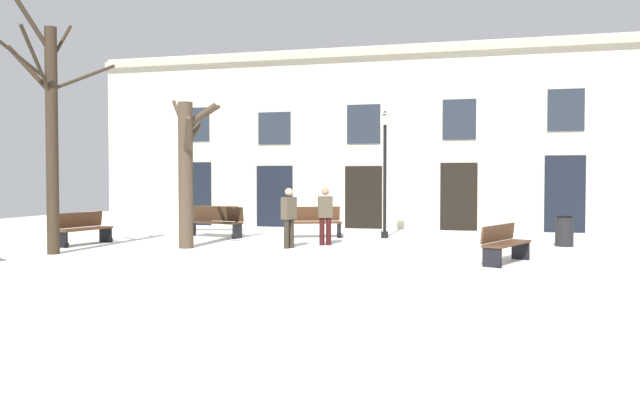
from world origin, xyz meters
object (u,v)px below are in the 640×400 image
at_px(tree_foreground, 50,128).
at_px(bench_far_corner, 212,218).
at_px(tree_right_of_center, 187,166).
at_px(streetlamp, 385,160).
at_px(bench_back_to_back_right, 314,222).
at_px(bench_near_lamp, 215,221).
at_px(litter_bin, 564,231).
at_px(bench_by_litter_bin, 505,243).
at_px(bench_back_to_back_left, 82,228).
at_px(person_crossing_plaza, 325,214).
at_px(person_by_shop_door, 289,215).

height_order(tree_foreground, bench_far_corner, tree_foreground).
height_order(tree_right_of_center, streetlamp, tree_right_of_center).
distance_m(bench_back_to_back_right, bench_near_lamp, 3.05).
relative_size(litter_bin, bench_by_litter_bin, 0.45).
bearing_deg(bench_back_to_back_left, bench_far_corner, -3.49).
bearing_deg(bench_back_to_back_right, litter_bin, -28.20).
bearing_deg(tree_foreground, bench_back_to_back_right, 49.14).
height_order(streetlamp, bench_near_lamp, streetlamp).
distance_m(streetlamp, bench_back_to_back_left, 8.86).
xyz_separation_m(tree_right_of_center, bench_by_litter_bin, (7.91, -1.02, -1.69)).
bearing_deg(streetlamp, bench_back_to_back_right, -168.16).
bearing_deg(person_crossing_plaza, streetlamp, 42.26).
bearing_deg(bench_back_to_back_right, bench_far_corner, 134.76).
distance_m(bench_back_to_back_left, bench_near_lamp, 3.96).
xyz_separation_m(streetlamp, bench_by_litter_bin, (3.39, -5.05, -1.92)).
bearing_deg(streetlamp, person_crossing_plaza, -116.31).
distance_m(tree_foreground, streetlamp, 9.34).
height_order(bench_far_corner, bench_near_lamp, bench_near_lamp).
bearing_deg(tree_foreground, bench_back_to_back_left, 106.63).
bearing_deg(bench_near_lamp, tree_right_of_center, -65.58).
bearing_deg(bench_back_to_back_left, bench_near_lamp, -28.53).
bearing_deg(litter_bin, person_by_shop_door, -161.42).
bearing_deg(bench_by_litter_bin, person_crossing_plaza, 83.37).
relative_size(tree_foreground, litter_bin, 7.49).
bearing_deg(person_crossing_plaza, bench_back_to_back_right, 91.83).
distance_m(tree_foreground, bench_back_to_back_left, 3.34).
height_order(bench_back_to_back_left, person_by_shop_door, person_by_shop_door).
distance_m(tree_right_of_center, streetlamp, 6.07).
height_order(bench_far_corner, person_crossing_plaza, person_crossing_plaza).
relative_size(litter_bin, bench_far_corner, 0.43).
xyz_separation_m(litter_bin, person_by_shop_door, (-6.95, -2.33, 0.45)).
xyz_separation_m(tree_foreground, bench_near_lamp, (1.93, 5.10, -2.51)).
xyz_separation_m(tree_foreground, streetlamp, (7.02, 6.13, -0.64)).
distance_m(bench_by_litter_bin, person_crossing_plaza, 5.30).
bearing_deg(bench_far_corner, tree_right_of_center, 92.57).
height_order(streetlamp, bench_far_corner, streetlamp).
distance_m(bench_back_to_back_left, person_by_shop_door, 5.74).
relative_size(tree_foreground, bench_far_corner, 3.20).
relative_size(bench_back_to_back_right, person_by_shop_door, 1.10).
relative_size(tree_foreground, person_crossing_plaza, 3.86).
bearing_deg(bench_by_litter_bin, litter_bin, 0.30).
xyz_separation_m(litter_bin, bench_back_to_back_right, (-7.10, 0.67, 0.08)).
distance_m(tree_right_of_center, bench_by_litter_bin, 8.16).
xyz_separation_m(tree_foreground, litter_bin, (12.02, 5.03, -2.59)).
distance_m(streetlamp, bench_near_lamp, 5.52).
relative_size(streetlamp, bench_far_corner, 2.04).
distance_m(tree_right_of_center, tree_foreground, 3.37).
relative_size(streetlamp, bench_by_litter_bin, 2.15).
bearing_deg(streetlamp, bench_back_to_back_left, -152.02).
height_order(tree_right_of_center, litter_bin, tree_right_of_center).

